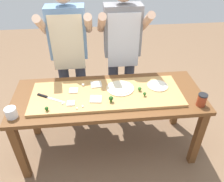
{
  "coord_description": "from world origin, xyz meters",
  "views": [
    {
      "loc": [
        -0.14,
        -1.74,
        2.06
      ],
      "look_at": [
        0.03,
        -0.01,
        0.8
      ],
      "focal_mm": 35.71,
      "sensor_mm": 36.0,
      "label": 1
    }
  ],
  "objects_px": {
    "broccoli_floret_front_right": "(111,99)",
    "cheese_crumble_b": "(77,108)",
    "prep_table": "(109,102)",
    "pizza_slice_near_left": "(71,103)",
    "cheese_crumble_c": "(63,104)",
    "broccoli_floret_front_mid": "(145,94)",
    "cheese_crumble_a": "(83,85)",
    "broccoli_floret_back_right": "(140,89)",
    "cheese_crumble_d": "(83,107)",
    "chefs_knife": "(47,97)",
    "cook_right": "(122,46)",
    "flour_cup": "(11,113)",
    "cook_left": "(69,48)",
    "pizza_whole_cheese_artichoke": "(120,88)",
    "pizza_slice_center": "(74,90)",
    "pizza_slice_far_right": "(96,84)",
    "pizza_whole_white_garlic": "(158,85)",
    "broccoli_floret_back_left": "(47,109)",
    "sauce_jar": "(202,100)",
    "pizza_slice_far_left": "(96,99)"
  },
  "relations": [
    {
      "from": "broccoli_floret_front_right",
      "to": "cheese_crumble_b",
      "type": "xyz_separation_m",
      "value": [
        -0.31,
        -0.07,
        -0.03
      ]
    },
    {
      "from": "prep_table",
      "to": "broccoli_floret_front_right",
      "type": "height_order",
      "value": "broccoli_floret_front_right"
    },
    {
      "from": "pizza_slice_near_left",
      "to": "cheese_crumble_c",
      "type": "xyz_separation_m",
      "value": [
        -0.07,
        -0.0,
        0.0
      ]
    },
    {
      "from": "broccoli_floret_front_mid",
      "to": "cheese_crumble_c",
      "type": "distance_m",
      "value": 0.77
    },
    {
      "from": "cheese_crumble_b",
      "to": "cheese_crumble_a",
      "type": "bearing_deg",
      "value": 81.61
    },
    {
      "from": "broccoli_floret_back_right",
      "to": "cheese_crumble_d",
      "type": "distance_m",
      "value": 0.59
    },
    {
      "from": "chefs_knife",
      "to": "pizza_slice_near_left",
      "type": "bearing_deg",
      "value": -26.96
    },
    {
      "from": "chefs_knife",
      "to": "cook_right",
      "type": "bearing_deg",
      "value": 37.05
    },
    {
      "from": "flour_cup",
      "to": "cook_left",
      "type": "relative_size",
      "value": 0.06
    },
    {
      "from": "pizza_whole_cheese_artichoke",
      "to": "broccoli_floret_front_mid",
      "type": "bearing_deg",
      "value": -34.15
    },
    {
      "from": "cheese_crumble_d",
      "to": "cook_right",
      "type": "distance_m",
      "value": 0.92
    },
    {
      "from": "pizza_slice_center",
      "to": "pizza_slice_far_right",
      "type": "relative_size",
      "value": 0.76
    },
    {
      "from": "prep_table",
      "to": "pizza_whole_white_garlic",
      "type": "bearing_deg",
      "value": 6.47
    },
    {
      "from": "broccoli_floret_back_left",
      "to": "cheese_crumble_a",
      "type": "bearing_deg",
      "value": 48.42
    },
    {
      "from": "cheese_crumble_c",
      "to": "sauce_jar",
      "type": "bearing_deg",
      "value": -4.66
    },
    {
      "from": "broccoli_floret_back_left",
      "to": "cheese_crumble_a",
      "type": "xyz_separation_m",
      "value": [
        0.31,
        0.35,
        -0.01
      ]
    },
    {
      "from": "broccoli_floret_back_right",
      "to": "prep_table",
      "type": "bearing_deg",
      "value": 178.78
    },
    {
      "from": "pizza_whole_cheese_artichoke",
      "to": "cook_right",
      "type": "height_order",
      "value": "cook_right"
    },
    {
      "from": "broccoli_floret_back_left",
      "to": "prep_table",
      "type": "bearing_deg",
      "value": 21.14
    },
    {
      "from": "chefs_knife",
      "to": "broccoli_floret_back_right",
      "type": "relative_size",
      "value": 6.13
    },
    {
      "from": "pizza_whole_white_garlic",
      "to": "cook_right",
      "type": "height_order",
      "value": "cook_right"
    },
    {
      "from": "broccoli_floret_front_right",
      "to": "broccoli_floret_back_left",
      "type": "bearing_deg",
      "value": -173.39
    },
    {
      "from": "cook_right",
      "to": "cheese_crumble_c",
      "type": "bearing_deg",
      "value": -131.7
    },
    {
      "from": "prep_table",
      "to": "broccoli_floret_front_mid",
      "type": "distance_m",
      "value": 0.38
    },
    {
      "from": "broccoli_floret_front_mid",
      "to": "cheese_crumble_b",
      "type": "bearing_deg",
      "value": -168.84
    },
    {
      "from": "broccoli_floret_front_mid",
      "to": "cheese_crumble_a",
      "type": "distance_m",
      "value": 0.63
    },
    {
      "from": "pizza_slice_far_left",
      "to": "pizza_slice_center",
      "type": "height_order",
      "value": "same"
    },
    {
      "from": "pizza_slice_far_left",
      "to": "cook_right",
      "type": "relative_size",
      "value": 0.06
    },
    {
      "from": "sauce_jar",
      "to": "cheese_crumble_c",
      "type": "bearing_deg",
      "value": 175.34
    },
    {
      "from": "sauce_jar",
      "to": "flour_cup",
      "type": "bearing_deg",
      "value": 179.61
    },
    {
      "from": "pizza_slice_center",
      "to": "cheese_crumble_d",
      "type": "xyz_separation_m",
      "value": [
        0.09,
        -0.26,
        0.0
      ]
    },
    {
      "from": "broccoli_floret_front_mid",
      "to": "sauce_jar",
      "type": "xyz_separation_m",
      "value": [
        0.49,
        -0.15,
        0.01
      ]
    },
    {
      "from": "prep_table",
      "to": "pizza_whole_cheese_artichoke",
      "type": "xyz_separation_m",
      "value": [
        0.12,
        0.05,
        0.13
      ]
    },
    {
      "from": "cheese_crumble_b",
      "to": "pizza_slice_far_left",
      "type": "bearing_deg",
      "value": 34.18
    },
    {
      "from": "cheese_crumble_d",
      "to": "cheese_crumble_c",
      "type": "bearing_deg",
      "value": 162.73
    },
    {
      "from": "chefs_knife",
      "to": "cheese_crumble_b",
      "type": "bearing_deg",
      "value": -34.37
    },
    {
      "from": "prep_table",
      "to": "cheese_crumble_b",
      "type": "distance_m",
      "value": 0.39
    },
    {
      "from": "broccoli_floret_front_right",
      "to": "pizza_slice_far_left",
      "type": "bearing_deg",
      "value": 160.59
    },
    {
      "from": "cheese_crumble_d",
      "to": "cheese_crumble_b",
      "type": "bearing_deg",
      "value": -159.27
    },
    {
      "from": "prep_table",
      "to": "broccoli_floret_back_right",
      "type": "bearing_deg",
      "value": -1.22
    },
    {
      "from": "broccoli_floret_front_right",
      "to": "cheese_crumble_c",
      "type": "relative_size",
      "value": 5.14
    },
    {
      "from": "broccoli_floret_front_mid",
      "to": "cheese_crumble_b",
      "type": "distance_m",
      "value": 0.65
    },
    {
      "from": "prep_table",
      "to": "cheese_crumble_a",
      "type": "relative_size",
      "value": 86.77
    },
    {
      "from": "pizza_whole_white_garlic",
      "to": "cook_left",
      "type": "bearing_deg",
      "value": 150.07
    },
    {
      "from": "broccoli_floret_back_left",
      "to": "broccoli_floret_back_right",
      "type": "bearing_deg",
      "value": 13.66
    },
    {
      "from": "broccoli_floret_front_right",
      "to": "broccoli_floret_back_right",
      "type": "distance_m",
      "value": 0.33
    },
    {
      "from": "pizza_slice_near_left",
      "to": "cheese_crumble_d",
      "type": "bearing_deg",
      "value": -29.14
    },
    {
      "from": "cheese_crumble_b",
      "to": "cheese_crumble_c",
      "type": "bearing_deg",
      "value": 150.11
    },
    {
      "from": "chefs_knife",
      "to": "pizza_whole_white_garlic",
      "type": "relative_size",
      "value": 1.33
    },
    {
      "from": "pizza_whole_white_garlic",
      "to": "flour_cup",
      "type": "height_order",
      "value": "flour_cup"
    }
  ]
}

